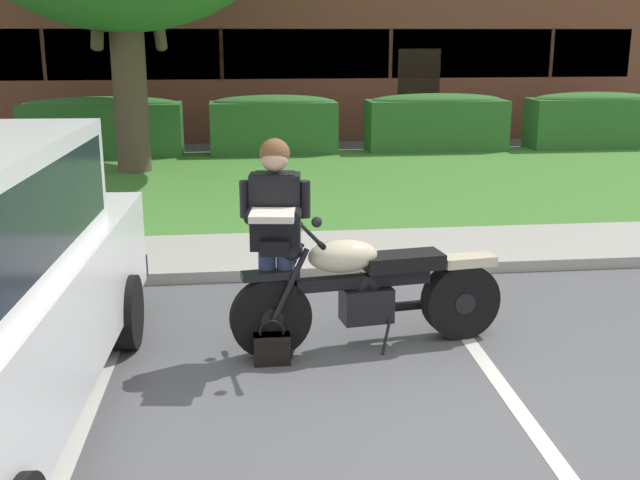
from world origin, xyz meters
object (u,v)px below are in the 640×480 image
(hedge_left, at_px, (103,126))
(brick_building, at_px, (222,53))
(motorcycle, at_px, (379,289))
(hedge_right, at_px, (591,120))
(hedge_center_right, at_px, (436,122))
(hedge_center_left, at_px, (273,124))
(rider_person, at_px, (275,230))
(handbag, at_px, (272,346))

(hedge_left, bearing_deg, brick_building, 69.11)
(motorcycle, relative_size, hedge_right, 0.82)
(hedge_center_right, bearing_deg, hedge_left, 180.00)
(hedge_center_left, relative_size, hedge_center_right, 0.88)
(rider_person, distance_m, brick_building, 16.57)
(brick_building, bearing_deg, motorcycle, -85.64)
(rider_person, height_order, hedge_left, rider_person)
(rider_person, bearing_deg, hedge_left, 105.34)
(motorcycle, height_order, hedge_center_right, hedge_center_right)
(motorcycle, relative_size, hedge_center_right, 0.77)
(handbag, bearing_deg, brick_building, 91.27)
(hedge_right, relative_size, brick_building, 0.12)
(hedge_left, relative_size, hedge_right, 1.15)
(rider_person, height_order, hedge_center_left, rider_person)
(motorcycle, xyz_separation_m, rider_person, (-0.83, -0.08, 0.53))
(hedge_center_right, height_order, brick_building, brick_building)
(rider_person, bearing_deg, hedge_center_right, 68.64)
(rider_person, relative_size, hedge_center_right, 0.58)
(motorcycle, bearing_deg, hedge_right, 57.06)
(hedge_center_left, distance_m, hedge_center_right, 3.42)
(hedge_left, relative_size, hedge_center_right, 1.07)
(hedge_left, distance_m, hedge_right, 10.25)
(hedge_center_right, bearing_deg, handbag, -111.23)
(rider_person, relative_size, hedge_center_left, 0.66)
(rider_person, distance_m, handbag, 0.89)
(handbag, xyz_separation_m, hedge_center_right, (4.07, 10.47, 0.51))
(motorcycle, relative_size, brick_building, 0.10)
(hedge_center_right, bearing_deg, hedge_right, 0.00)
(rider_person, xyz_separation_m, hedge_right, (7.43, 10.27, -0.36))
(hedge_left, xyz_separation_m, hedge_center_right, (6.83, 0.00, 0.00))
(handbag, xyz_separation_m, hedge_center_left, (0.65, 10.47, 0.51))
(handbag, distance_m, hedge_right, 12.88)
(brick_building, bearing_deg, rider_person, -88.53)
(handbag, distance_m, brick_building, 16.84)
(hedge_left, bearing_deg, handbag, -75.20)
(handbag, distance_m, hedge_center_left, 10.50)
(handbag, relative_size, hedge_center_right, 0.12)
(brick_building, bearing_deg, handbag, -88.73)
(hedge_center_left, relative_size, hedge_right, 0.94)
(hedge_center_left, xyz_separation_m, hedge_center_right, (3.42, -0.00, 0.00))
(brick_building, bearing_deg, hedge_right, -38.61)
(handbag, height_order, hedge_left, hedge_left)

